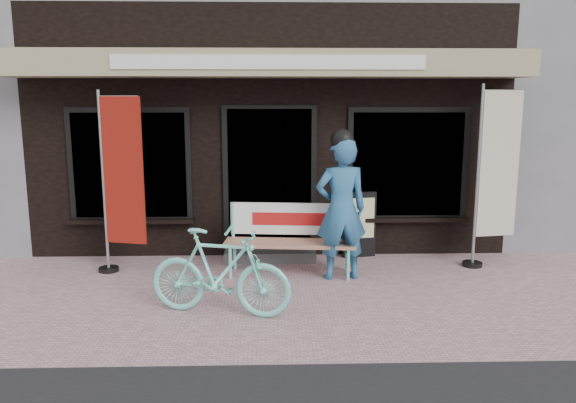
{
  "coord_description": "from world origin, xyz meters",
  "views": [
    {
      "loc": [
        0.03,
        -6.07,
        2.31
      ],
      "look_at": [
        0.23,
        0.7,
        1.05
      ],
      "focal_mm": 35.0,
      "sensor_mm": 36.0,
      "label": 1
    }
  ],
  "objects_px": {
    "nobori_red": "(120,181)",
    "menu_stand": "(359,224)",
    "bicycle": "(220,272)",
    "person": "(341,206)",
    "nobori_cream": "(495,174)",
    "bench": "(290,233)"
  },
  "relations": [
    {
      "from": "person",
      "to": "nobori_red",
      "type": "height_order",
      "value": "nobori_red"
    },
    {
      "from": "person",
      "to": "menu_stand",
      "type": "distance_m",
      "value": 1.15
    },
    {
      "from": "nobori_cream",
      "to": "bench",
      "type": "bearing_deg",
      "value": 176.39
    },
    {
      "from": "bicycle",
      "to": "menu_stand",
      "type": "xyz_separation_m",
      "value": [
        1.84,
        2.18,
        0.02
      ]
    },
    {
      "from": "nobori_cream",
      "to": "menu_stand",
      "type": "bearing_deg",
      "value": 155.78
    },
    {
      "from": "person",
      "to": "bicycle",
      "type": "relative_size",
      "value": 1.23
    },
    {
      "from": "person",
      "to": "nobori_cream",
      "type": "relative_size",
      "value": 0.77
    },
    {
      "from": "menu_stand",
      "to": "nobori_cream",
      "type": "bearing_deg",
      "value": -24.74
    },
    {
      "from": "menu_stand",
      "to": "person",
      "type": "bearing_deg",
      "value": -121.39
    },
    {
      "from": "bench",
      "to": "nobori_cream",
      "type": "distance_m",
      "value": 2.9
    },
    {
      "from": "bicycle",
      "to": "menu_stand",
      "type": "distance_m",
      "value": 2.85
    },
    {
      "from": "nobori_red",
      "to": "nobori_cream",
      "type": "bearing_deg",
      "value": 16.04
    },
    {
      "from": "nobori_red",
      "to": "menu_stand",
      "type": "height_order",
      "value": "nobori_red"
    },
    {
      "from": "nobori_red",
      "to": "menu_stand",
      "type": "distance_m",
      "value": 3.4
    },
    {
      "from": "person",
      "to": "bicycle",
      "type": "xyz_separation_m",
      "value": [
        -1.44,
        -1.21,
        -0.48
      ]
    },
    {
      "from": "nobori_red",
      "to": "menu_stand",
      "type": "bearing_deg",
      "value": 25.52
    },
    {
      "from": "nobori_cream",
      "to": "bicycle",
      "type": "bearing_deg",
      "value": -163.49
    },
    {
      "from": "person",
      "to": "bicycle",
      "type": "height_order",
      "value": "person"
    },
    {
      "from": "bench",
      "to": "bicycle",
      "type": "relative_size",
      "value": 1.11
    },
    {
      "from": "menu_stand",
      "to": "bench",
      "type": "bearing_deg",
      "value": -153.93
    },
    {
      "from": "person",
      "to": "bench",
      "type": "bearing_deg",
      "value": 151.25
    },
    {
      "from": "bench",
      "to": "bicycle",
      "type": "xyz_separation_m",
      "value": [
        -0.8,
        -1.45,
        -0.07
      ]
    }
  ]
}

